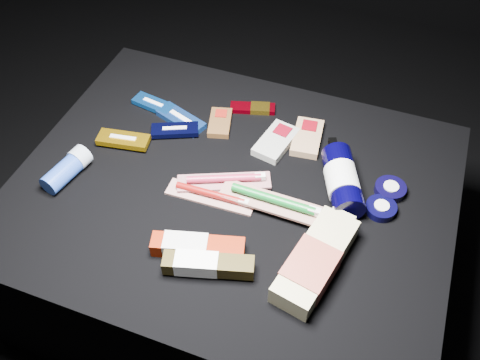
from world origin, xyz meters
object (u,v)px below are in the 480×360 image
(deodorant_stick, at_px, (67,169))
(toothpaste_carton_red, at_px, (194,246))
(bodywash_bottle, at_px, (315,262))
(lotion_bottle, at_px, (342,180))

(deodorant_stick, distance_m, toothpaste_carton_red, 0.36)
(bodywash_bottle, distance_m, deodorant_stick, 0.59)
(lotion_bottle, bearing_deg, toothpaste_carton_red, -156.19)
(lotion_bottle, distance_m, deodorant_stick, 0.62)
(lotion_bottle, xyz_separation_m, deodorant_stick, (-0.59, -0.18, -0.01))
(lotion_bottle, height_order, toothpaste_carton_red, lotion_bottle)
(bodywash_bottle, xyz_separation_m, deodorant_stick, (-0.59, 0.04, -0.00))
(bodywash_bottle, bearing_deg, deodorant_stick, -172.38)
(lotion_bottle, bearing_deg, bodywash_bottle, -114.16)
(bodywash_bottle, distance_m, toothpaste_carton_red, 0.25)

